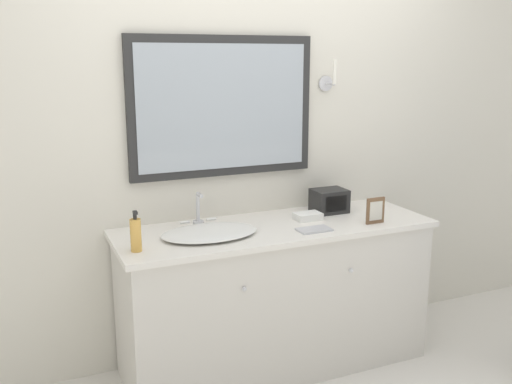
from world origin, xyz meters
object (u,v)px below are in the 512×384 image
(sink_basin, at_px, (209,232))
(soap_bottle, at_px, (136,234))
(appliance_box, at_px, (329,201))
(picture_frame, at_px, (375,211))

(sink_basin, distance_m, soap_bottle, 0.41)
(appliance_box, bearing_deg, soap_bottle, -168.55)
(soap_bottle, relative_size, picture_frame, 1.36)
(sink_basin, relative_size, appliance_box, 2.57)
(soap_bottle, bearing_deg, picture_frame, -2.93)
(picture_frame, bearing_deg, appliance_box, 109.25)
(soap_bottle, distance_m, appliance_box, 1.23)
(sink_basin, relative_size, picture_frame, 3.44)
(picture_frame, bearing_deg, sink_basin, 169.89)
(appliance_box, xyz_separation_m, picture_frame, (0.11, -0.31, 0.01))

